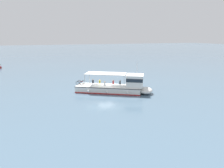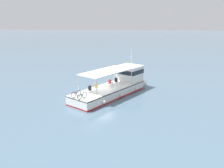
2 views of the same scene
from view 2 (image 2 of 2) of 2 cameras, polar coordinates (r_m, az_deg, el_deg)
The scene contains 2 objects.
ground_plane at distance 27.72m, azimuth -2.24°, elevation -3.12°, with size 400.00×400.00×0.00m, color slate.
ferry_main at distance 28.72m, azimuth 1.27°, elevation -0.31°, with size 9.23×12.47×5.32m.
Camera 2 is at (-4.47, 25.87, 8.89)m, focal length 36.51 mm.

